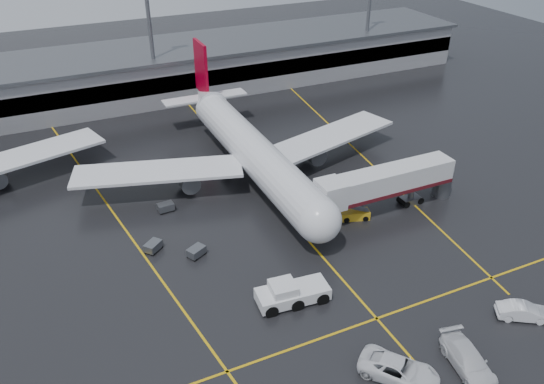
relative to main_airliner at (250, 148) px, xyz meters
name	(u,v)px	position (x,y,z in m)	size (l,w,h in m)	color
ground	(280,208)	(0.00, -9.70, -4.21)	(220.00, 220.00, 0.00)	black
apron_line_centre	(280,208)	(0.00, -9.70, -4.20)	(0.25, 90.00, 0.02)	gold
apron_line_stop	(377,318)	(0.00, -31.70, -4.20)	(60.00, 0.25, 0.02)	gold
apron_line_left	(108,205)	(-20.00, 0.30, -4.20)	(0.25, 70.00, 0.02)	gold
apron_line_right	(357,151)	(18.00, 0.30, -4.20)	(0.25, 70.00, 0.02)	gold
terminal	(174,69)	(0.00, 38.23, 0.11)	(122.00, 19.00, 8.60)	gray
light_mast_mid	(149,25)	(-5.00, 32.30, 10.27)	(3.00, 1.20, 25.45)	#595B60
light_mast_right	(370,2)	(40.00, 32.30, 10.27)	(3.00, 1.20, 25.45)	#595B60
main_airliner	(250,148)	(0.00, 0.00, 0.00)	(48.80, 45.60, 14.10)	silver
jet_bridge	(387,184)	(11.87, -15.70, -0.28)	(19.90, 3.40, 6.05)	silver
pushback_tractor	(291,293)	(-6.52, -25.99, -3.17)	(7.53, 3.73, 2.60)	silver
belt_loader	(355,215)	(7.49, -15.76, -3.65)	(3.89, 2.56, 2.28)	gold
service_van_a	(399,370)	(-2.40, -38.43, -3.26)	(3.16, 6.86, 1.91)	white
service_van_b	(468,360)	(3.68, -40.07, -3.26)	(2.67, 6.57, 1.91)	silver
service_van_c	(523,312)	(12.87, -37.52, -3.38)	(1.76, 5.05, 1.66)	silver
baggage_cart_a	(196,251)	(-12.82, -14.83, -3.58)	(2.38, 2.09, 1.12)	#595B60
baggage_cart_b	(153,246)	(-16.98, -11.83, -3.58)	(2.37, 2.27, 1.12)	#595B60
baggage_cart_c	(166,207)	(-13.47, -4.25, -3.58)	(2.08, 1.43, 1.12)	#595B60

